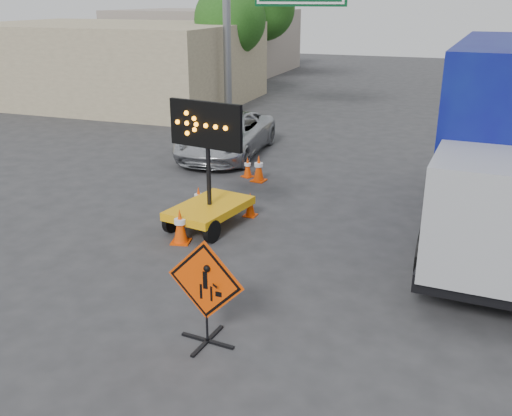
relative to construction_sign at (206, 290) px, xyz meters
The scene contains 15 objects.
ground 1.17m from the construction_sign, 125.98° to the right, with size 100.00×100.00×0.00m, color #2D2D30.
storefront_left_near 24.22m from the construction_sign, 126.55° to the left, with size 14.00×10.00×4.00m, color tan.
storefront_left_far 36.84m from the construction_sign, 114.74° to the left, with size 12.00×10.00×4.40m, color gray.
highway_gantry 18.52m from the construction_sign, 105.55° to the left, with size 6.18×0.38×6.90m.
tree_left_near 23.25m from the construction_sign, 111.41° to the left, with size 3.71×3.71×6.03m.
tree_left_far 31.12m from the construction_sign, 107.72° to the left, with size 4.10×4.10×6.66m.
construction_sign is the anchor object (origin of this frame).
arrow_board 4.99m from the construction_sign, 113.87° to the left, with size 1.93×2.36×3.07m.
pickup_truck 11.71m from the construction_sign, 111.25° to the left, with size 2.43×5.26×1.46m, color #B9BCC1.
box_truck 8.05m from the construction_sign, 54.75° to the left, with size 3.34×9.32×4.36m.
cone_a 4.16m from the construction_sign, 123.08° to the left, with size 0.49×0.49×0.82m.
cone_b 6.09m from the construction_sign, 116.69° to the left, with size 0.43×0.43×0.69m.
cone_c 5.78m from the construction_sign, 103.62° to the left, with size 0.33×0.33×0.63m.
cone_d 9.14m from the construction_sign, 106.71° to the left, with size 0.42×0.42×0.63m.
cone_e 8.73m from the construction_sign, 104.29° to the left, with size 0.46×0.46×0.81m.
Camera 1 is at (3.87, -6.63, 5.27)m, focal length 40.00 mm.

